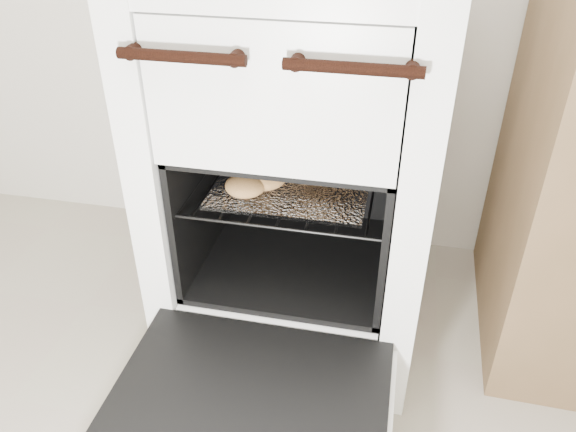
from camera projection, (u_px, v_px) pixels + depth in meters
name	position (u px, v px, depth m)	size (l,w,h in m)	color
stove	(301.00, 166.00, 1.38)	(0.62, 0.68, 0.94)	white
oven_door	(248.00, 405.00, 1.09)	(0.55, 0.43, 0.04)	black
oven_rack	(295.00, 181.00, 1.32)	(0.45, 0.43, 0.01)	black
foil_sheet	(294.00, 183.00, 1.30)	(0.35, 0.31, 0.01)	white
baked_rolls	(302.00, 170.00, 1.30)	(0.30, 0.28, 0.05)	tan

